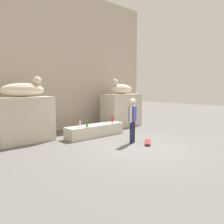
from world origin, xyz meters
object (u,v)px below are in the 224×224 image
at_px(statue_reclining_left, 24,89).
at_px(bottle_red, 112,120).
at_px(skater, 133,118).
at_px(bottle_green, 87,124).
at_px(bottle_clear, 80,124).
at_px(statue_reclining_right, 121,89).
at_px(skateboard, 148,142).

bearing_deg(statue_reclining_left, bottle_red, -12.99).
height_order(skater, bottle_green, skater).
relative_size(skater, bottle_green, 6.07).
distance_m(bottle_green, bottle_clear, 0.28).
relative_size(statue_reclining_left, bottle_red, 5.04).
bearing_deg(statue_reclining_right, skateboard, 53.46).
height_order(statue_reclining_left, statue_reclining_right, same).
distance_m(bottle_green, bottle_red, 1.54).
bearing_deg(bottle_green, bottle_clear, 150.84).
bearing_deg(statue_reclining_right, bottle_green, 14.76).
distance_m(statue_reclining_left, bottle_red, 3.92).
bearing_deg(statue_reclining_left, bottle_green, -28.06).
xyz_separation_m(statue_reclining_right, bottle_red, (-1.60, -1.06, -1.37)).
bearing_deg(bottle_clear, skateboard, -57.35).
xyz_separation_m(statue_reclining_left, bottle_green, (1.99, -1.24, -1.39)).
bearing_deg(bottle_red, bottle_clear, -178.68).
xyz_separation_m(skater, skateboard, (0.32, -0.48, -0.86)).
bearing_deg(bottle_red, skater, -109.47).
relative_size(bottle_green, bottle_red, 0.85).
bearing_deg(skater, bottle_red, -135.25).
bearing_deg(bottle_red, bottle_green, -173.47).
height_order(skateboard, bottle_red, bottle_red).
bearing_deg(skater, bottle_clear, -83.53).
height_order(skater, skateboard, skater).
height_order(statue_reclining_right, bottle_green, statue_reclining_right).
distance_m(skater, bottle_clear, 2.13).
bearing_deg(statue_reclining_right, bottle_clear, 11.32).
bearing_deg(bottle_green, bottle_red, 6.53).
relative_size(statue_reclining_right, bottle_green, 6.02).
height_order(skateboard, bottle_green, bottle_green).
height_order(bottle_green, bottle_clear, bottle_clear).
relative_size(statue_reclining_left, skater, 0.98).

